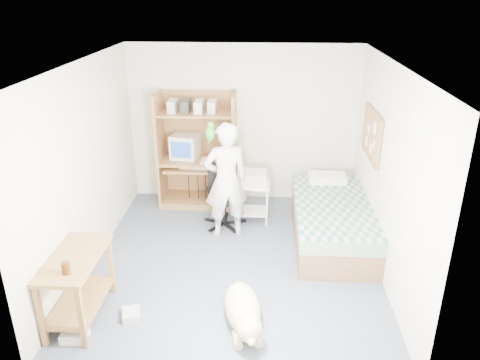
{
  "coord_description": "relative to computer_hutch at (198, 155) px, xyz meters",
  "views": [
    {
      "loc": [
        0.37,
        -5.16,
        3.3
      ],
      "look_at": [
        0.06,
        0.19,
        1.05
      ],
      "focal_mm": 35.0,
      "sensor_mm": 36.0,
      "label": 1
    }
  ],
  "objects": [
    {
      "name": "floor_box_b",
      "position": [
        -0.33,
        -2.92,
        -0.78
      ],
      "size": [
        0.23,
        0.26,
        0.08
      ],
      "primitive_type": "cube",
      "rotation": [
        0.0,
        0.0,
        0.28
      ],
      "color": "#B2B2AD",
      "rests_on": "floor"
    },
    {
      "name": "dog",
      "position": [
        0.88,
        -2.97,
        -0.63
      ],
      "size": [
        0.52,
        1.14,
        0.43
      ],
      "rotation": [
        0.0,
        0.0,
        0.2
      ],
      "color": "tan",
      "rests_on": "floor"
    },
    {
      "name": "computer_hutch",
      "position": [
        0.0,
        0.0,
        0.0
      ],
      "size": [
        1.2,
        0.63,
        1.8
      ],
      "color": "brown",
      "rests_on": "floor"
    },
    {
      "name": "wall_back",
      "position": [
        0.7,
        0.26,
        0.43
      ],
      "size": [
        3.6,
        0.02,
        2.5
      ],
      "primitive_type": "cube",
      "color": "silver",
      "rests_on": "floor"
    },
    {
      "name": "wall_left",
      "position": [
        -1.1,
        -1.74,
        0.43
      ],
      "size": [
        0.02,
        4.0,
        2.5
      ],
      "primitive_type": "cube",
      "color": "silver",
      "rests_on": "floor"
    },
    {
      "name": "pencil_cup",
      "position": [
        0.37,
        -0.09,
        -0.0
      ],
      "size": [
        0.08,
        0.08,
        0.12
      ],
      "primitive_type": "cylinder",
      "color": "yellow",
      "rests_on": "computer_hutch"
    },
    {
      "name": "floor_box_a",
      "position": [
        -0.8,
        -3.28,
        -0.77
      ],
      "size": [
        0.26,
        0.21,
        0.1
      ],
      "primitive_type": "cube",
      "rotation": [
        0.0,
        0.0,
        0.04
      ],
      "color": "silver",
      "rests_on": "floor"
    },
    {
      "name": "printer_cart",
      "position": [
        0.88,
        -0.59,
        -0.42
      ],
      "size": [
        0.51,
        0.41,
        0.61
      ],
      "rotation": [
        0.0,
        0.0,
        -0.02
      ],
      "color": "silver",
      "rests_on": "floor"
    },
    {
      "name": "keyboard",
      "position": [
        -0.04,
        -0.16,
        -0.15
      ],
      "size": [
        0.46,
        0.19,
        0.03
      ],
      "primitive_type": "cube",
      "rotation": [
        0.0,
        0.0,
        -0.06
      ],
      "color": "beige",
      "rests_on": "computer_hutch"
    },
    {
      "name": "corkboard",
      "position": [
        2.47,
        -0.84,
        0.63
      ],
      "size": [
        0.04,
        0.94,
        0.66
      ],
      "color": "olive",
      "rests_on": "wall_right"
    },
    {
      "name": "parrot",
      "position": [
        0.34,
        -1.02,
        0.68
      ],
      "size": [
        0.12,
        0.21,
        0.33
      ],
      "rotation": [
        0.0,
        0.0,
        0.29
      ],
      "color": "#189015",
      "rests_on": "person"
    },
    {
      "name": "drink_glass",
      "position": [
        -0.8,
        -3.23,
        -0.01
      ],
      "size": [
        0.08,
        0.08,
        0.12
      ],
      "primitive_type": "cylinder",
      "color": "#401E0A",
      "rests_on": "side_desk"
    },
    {
      "name": "side_desk",
      "position": [
        -0.85,
        -2.94,
        -0.33
      ],
      "size": [
        0.5,
        1.0,
        0.75
      ],
      "color": "olive",
      "rests_on": "floor"
    },
    {
      "name": "floor",
      "position": [
        0.7,
        -1.74,
        -0.82
      ],
      "size": [
        4.0,
        4.0,
        0.0
      ],
      "primitive_type": "plane",
      "color": "#474F60",
      "rests_on": "ground"
    },
    {
      "name": "person",
      "position": [
        0.54,
        -1.04,
        0.0
      ],
      "size": [
        0.69,
        0.55,
        1.64
      ],
      "primitive_type": "imported",
      "rotation": [
        0.0,
        0.0,
        3.43
      ],
      "color": "silver",
      "rests_on": "floor"
    },
    {
      "name": "office_chair",
      "position": [
        0.47,
        -0.74,
        -0.47
      ],
      "size": [
        0.56,
        0.57,
        0.99
      ],
      "rotation": [
        0.0,
        0.0,
        0.29
      ],
      "color": "black",
      "rests_on": "floor"
    },
    {
      "name": "bed",
      "position": [
        2.0,
        -1.12,
        -0.53
      ],
      "size": [
        1.02,
        2.02,
        0.66
      ],
      "color": "brown",
      "rests_on": "floor"
    },
    {
      "name": "printer",
      "position": [
        0.88,
        -0.59,
        -0.12
      ],
      "size": [
        0.43,
        0.33,
        0.18
      ],
      "primitive_type": "cube",
      "rotation": [
        0.0,
        0.0,
        -0.02
      ],
      "color": "#B9B8B4",
      "rests_on": "printer_cart"
    },
    {
      "name": "crt_monitor",
      "position": [
        -0.19,
        0.01,
        0.14
      ],
      "size": [
        0.46,
        0.48,
        0.38
      ],
      "rotation": [
        0.0,
        0.0,
        -0.16
      ],
      "color": "beige",
      "rests_on": "computer_hutch"
    },
    {
      "name": "ceiling",
      "position": [
        0.7,
        -1.74,
        1.68
      ],
      "size": [
        3.6,
        4.0,
        0.02
      ],
      "primitive_type": "cube",
      "color": "white",
      "rests_on": "wall_back"
    },
    {
      "name": "wall_right",
      "position": [
        2.5,
        -1.74,
        0.43
      ],
      "size": [
        0.02,
        4.0,
        2.5
      ],
      "primitive_type": "cube",
      "color": "silver",
      "rests_on": "floor"
    }
  ]
}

